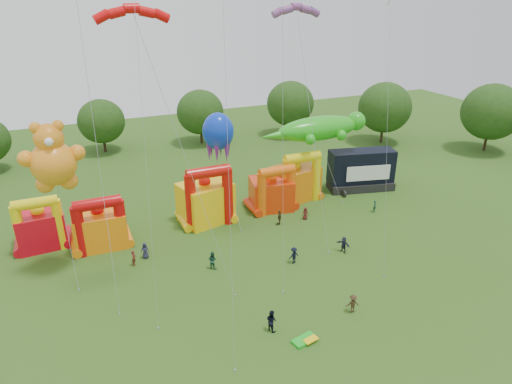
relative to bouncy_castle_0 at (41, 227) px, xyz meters
name	(u,v)px	position (x,y,z in m)	size (l,w,h in m)	color
ground	(333,382)	(18.42, -28.50, -2.35)	(160.00, 160.00, 0.00)	#2F5417
tree_ring	(318,309)	(17.21, -27.87, 3.90)	(126.20, 128.33, 12.07)	#352314
bouncy_castle_0	(41,227)	(0.00, 0.00, 0.00)	(5.07, 4.16, 6.18)	red
bouncy_castle_1	(100,226)	(5.78, -2.33, -0.02)	(5.54, 4.53, 6.15)	orange
bouncy_castle_2	(206,200)	(17.94, -1.45, 0.45)	(6.56, 5.73, 7.42)	yellow
bouncy_castle_3	(272,192)	(26.56, -1.41, -0.04)	(5.82, 5.03, 6.09)	red
bouncy_castle_4	(296,180)	(30.86, 0.22, 0.21)	(6.33, 5.51, 6.77)	orange
stage_trailer	(361,170)	(40.54, -0.48, 0.34)	(9.41, 5.33, 5.59)	black
teddy_bear_kite	(55,171)	(2.59, -6.37, 8.24)	(5.63, 5.92, 15.16)	orange
gecko_kite	(322,140)	(34.07, -0.32, 5.40)	(15.02, 6.08, 10.94)	green
octopus_kite	(221,147)	(20.95, 1.46, 5.72)	(3.81, 9.78, 12.14)	#0D33C6
parafoil_kites	(212,152)	(15.13, -13.04, 10.39)	(23.52, 9.20, 30.36)	red
diamond_kites	(260,130)	(18.04, -16.69, 12.91)	(24.24, 13.62, 36.30)	#E8440A
folded_kite_bundle	(305,340)	(18.64, -24.14, -2.22)	(2.16, 1.42, 0.31)	green
spectator_0	(145,251)	(9.56, -6.78, -1.47)	(0.87, 0.56, 1.77)	#282741
spectator_1	(134,258)	(8.25, -7.71, -1.51)	(0.62, 0.41, 1.70)	maroon
spectator_2	(212,260)	(15.29, -11.33, -1.43)	(0.90, 0.70, 1.86)	#1C4835
spectator_3	(294,255)	(23.12, -13.72, -1.47)	(1.14, 0.66, 1.77)	black
spectator_4	(279,217)	(25.51, -5.63, -1.45)	(1.06, 0.44, 1.81)	#3D3318
spectator_5	(344,244)	(28.97, -13.87, -1.50)	(1.59, 0.51, 1.72)	#24253C
spectator_6	(305,213)	(28.94, -5.71, -1.58)	(0.76, 0.50, 1.56)	#551918
spectator_7	(375,206)	(37.85, -7.43, -1.56)	(0.58, 0.38, 1.59)	#1C4632
spectator_8	(271,320)	(16.76, -21.87, -1.40)	(0.93, 0.72, 1.91)	black
spectator_9	(353,304)	(24.09, -22.59, -1.49)	(1.12, 0.64, 1.73)	#3C2818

